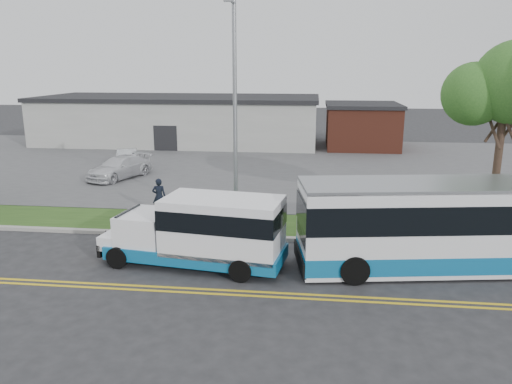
# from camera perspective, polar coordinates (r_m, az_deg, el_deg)

# --- Properties ---
(ground) EXTENTS (140.00, 140.00, 0.00)m
(ground) POSITION_cam_1_polar(r_m,az_deg,el_deg) (20.72, -11.76, -5.90)
(ground) COLOR #28282B
(ground) RESTS_ON ground
(lane_line_north) EXTENTS (70.00, 0.12, 0.01)m
(lane_line_north) POSITION_cam_1_polar(r_m,az_deg,el_deg) (17.39, -15.77, -10.15)
(lane_line_north) COLOR yellow
(lane_line_north) RESTS_ON ground
(lane_line_south) EXTENTS (70.00, 0.12, 0.01)m
(lane_line_south) POSITION_cam_1_polar(r_m,az_deg,el_deg) (17.14, -16.15, -10.55)
(lane_line_south) COLOR yellow
(lane_line_south) RESTS_ON ground
(curb) EXTENTS (80.00, 0.30, 0.15)m
(curb) POSITION_cam_1_polar(r_m,az_deg,el_deg) (21.68, -10.87, -4.74)
(curb) COLOR #9E9B93
(curb) RESTS_ON ground
(verge) EXTENTS (80.00, 3.30, 0.10)m
(verge) POSITION_cam_1_polar(r_m,az_deg,el_deg) (23.32, -9.56, -3.38)
(verge) COLOR #254617
(verge) RESTS_ON ground
(parking_lot) EXTENTS (80.00, 25.00, 0.10)m
(parking_lot) POSITION_cam_1_polar(r_m,az_deg,el_deg) (36.66, -3.49, 3.22)
(parking_lot) COLOR #4C4C4F
(parking_lot) RESTS_ON ground
(commercial_building) EXTENTS (25.40, 10.40, 4.35)m
(commercial_building) POSITION_cam_1_polar(r_m,az_deg,el_deg) (47.33, -8.62, 8.18)
(commercial_building) COLOR #9E9E99
(commercial_building) RESTS_ON ground
(brick_wing) EXTENTS (6.30, 7.30, 3.90)m
(brick_wing) POSITION_cam_1_polar(r_m,az_deg,el_deg) (44.90, 11.99, 7.43)
(brick_wing) COLOR brown
(brick_wing) RESTS_ON ground
(tree_east) EXTENTS (5.20, 5.20, 8.33)m
(tree_east) POSITION_cam_1_polar(r_m,az_deg,el_deg) (22.75, 26.72, 10.68)
(tree_east) COLOR #37251E
(tree_east) RESTS_ON verge
(streetlight_near) EXTENTS (0.35, 1.53, 9.50)m
(streetlight_near) POSITION_cam_1_polar(r_m,az_deg,el_deg) (21.50, -2.45, 9.43)
(streetlight_near) COLOR gray
(streetlight_near) RESTS_ON verge
(shuttle_bus) EXTENTS (6.92, 3.06, 2.57)m
(shuttle_bus) POSITION_cam_1_polar(r_m,az_deg,el_deg) (17.87, -5.80, -4.29)
(shuttle_bus) COLOR #0D6096
(shuttle_bus) RESTS_ON ground
(transit_bus) EXTENTS (11.61, 4.33, 3.15)m
(transit_bus) POSITION_cam_1_polar(r_m,az_deg,el_deg) (18.93, 22.32, -3.55)
(transit_bus) COLOR white
(transit_bus) RESTS_ON ground
(pedestrian) EXTENTS (0.71, 0.53, 1.77)m
(pedestrian) POSITION_cam_1_polar(r_m,az_deg,el_deg) (24.19, -11.01, -0.51)
(pedestrian) COLOR black
(pedestrian) RESTS_ON verge
(parked_car_a) EXTENTS (2.56, 4.10, 1.28)m
(parked_car_a) POSITION_cam_1_polar(r_m,az_deg,el_deg) (35.96, -14.52, 3.69)
(parked_car_a) COLOR #B5B9BD
(parked_car_a) RESTS_ON parking_lot
(parked_car_b) EXTENTS (3.54, 5.07, 1.36)m
(parked_car_b) POSITION_cam_1_polar(r_m,az_deg,el_deg) (32.79, -15.33, 2.73)
(parked_car_b) COLOR silver
(parked_car_b) RESTS_ON parking_lot
(grocery_bag_left) EXTENTS (0.32, 0.32, 0.32)m
(grocery_bag_left) POSITION_cam_1_polar(r_m,az_deg,el_deg) (24.25, -11.79, -2.29)
(grocery_bag_left) COLOR white
(grocery_bag_left) RESTS_ON verge
(grocery_bag_right) EXTENTS (0.32, 0.32, 0.32)m
(grocery_bag_right) POSITION_cam_1_polar(r_m,az_deg,el_deg) (24.53, -10.09, -2.02)
(grocery_bag_right) COLOR white
(grocery_bag_right) RESTS_ON verge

